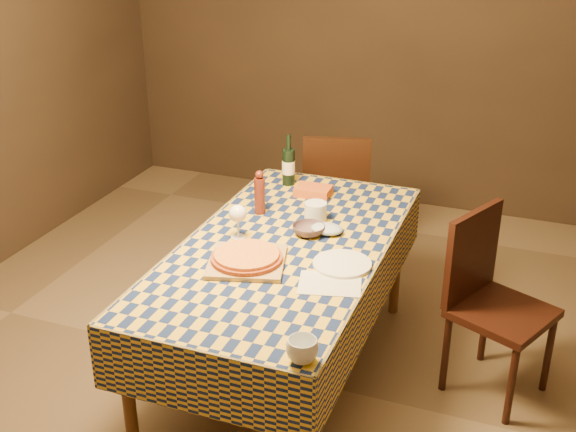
{
  "coord_description": "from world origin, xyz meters",
  "views": [
    {
      "loc": [
        1.1,
        -2.86,
        2.32
      ],
      "look_at": [
        0.0,
        0.05,
        0.9
      ],
      "focal_mm": 45.0,
      "sensor_mm": 36.0,
      "label": 1
    }
  ],
  "objects_px": {
    "dining_table": "(284,259)",
    "chair_right": "(489,294)",
    "white_plate": "(342,264)",
    "cutting_board": "(247,262)",
    "pizza": "(247,256)",
    "bowl": "(309,230)",
    "chair_far": "(336,192)",
    "wine_bottle": "(289,166)"
  },
  "relations": [
    {
      "from": "pizza",
      "to": "chair_far",
      "type": "distance_m",
      "value": 1.54
    },
    {
      "from": "dining_table",
      "to": "pizza",
      "type": "xyz_separation_m",
      "value": [
        -0.09,
        -0.24,
        0.11
      ]
    },
    {
      "from": "dining_table",
      "to": "wine_bottle",
      "type": "xyz_separation_m",
      "value": [
        -0.25,
        0.73,
        0.19
      ]
    },
    {
      "from": "dining_table",
      "to": "chair_right",
      "type": "relative_size",
      "value": 1.98
    },
    {
      "from": "bowl",
      "to": "white_plate",
      "type": "bearing_deg",
      "value": -45.16
    },
    {
      "from": "pizza",
      "to": "chair_far",
      "type": "bearing_deg",
      "value": 91.48
    },
    {
      "from": "white_plate",
      "to": "wine_bottle",
      "type": "bearing_deg",
      "value": 124.53
    },
    {
      "from": "white_plate",
      "to": "cutting_board",
      "type": "bearing_deg",
      "value": -161.49
    },
    {
      "from": "dining_table",
      "to": "pizza",
      "type": "height_order",
      "value": "pizza"
    },
    {
      "from": "pizza",
      "to": "bowl",
      "type": "xyz_separation_m",
      "value": [
        0.16,
        0.38,
        -0.01
      ]
    },
    {
      "from": "chair_far",
      "to": "chair_right",
      "type": "height_order",
      "value": "same"
    },
    {
      "from": "pizza",
      "to": "wine_bottle",
      "type": "distance_m",
      "value": 0.98
    },
    {
      "from": "chair_right",
      "to": "pizza",
      "type": "bearing_deg",
      "value": -151.9
    },
    {
      "from": "dining_table",
      "to": "bowl",
      "type": "bearing_deg",
      "value": 64.57
    },
    {
      "from": "bowl",
      "to": "chair_far",
      "type": "xyz_separation_m",
      "value": [
        -0.2,
        1.13,
        -0.27
      ]
    },
    {
      "from": "pizza",
      "to": "wine_bottle",
      "type": "bearing_deg",
      "value": 99.59
    },
    {
      "from": "dining_table",
      "to": "chair_right",
      "type": "bearing_deg",
      "value": 18.55
    },
    {
      "from": "white_plate",
      "to": "dining_table",
      "type": "bearing_deg",
      "value": 162.62
    },
    {
      "from": "pizza",
      "to": "white_plate",
      "type": "relative_size",
      "value": 1.34
    },
    {
      "from": "bowl",
      "to": "cutting_board",
      "type": "bearing_deg",
      "value": -112.82
    },
    {
      "from": "bowl",
      "to": "white_plate",
      "type": "relative_size",
      "value": 0.6
    },
    {
      "from": "bowl",
      "to": "chair_right",
      "type": "relative_size",
      "value": 0.17
    },
    {
      "from": "dining_table",
      "to": "pizza",
      "type": "relative_size",
      "value": 5.16
    },
    {
      "from": "bowl",
      "to": "chair_far",
      "type": "bearing_deg",
      "value": 100.07
    },
    {
      "from": "white_plate",
      "to": "chair_far",
      "type": "xyz_separation_m",
      "value": [
        -0.45,
        1.38,
        -0.25
      ]
    },
    {
      "from": "pizza",
      "to": "wine_bottle",
      "type": "xyz_separation_m",
      "value": [
        -0.16,
        0.97,
        0.07
      ]
    },
    {
      "from": "pizza",
      "to": "bowl",
      "type": "bearing_deg",
      "value": 67.18
    },
    {
      "from": "bowl",
      "to": "wine_bottle",
      "type": "xyz_separation_m",
      "value": [
        -0.33,
        0.58,
        0.09
      ]
    },
    {
      "from": "pizza",
      "to": "bowl",
      "type": "relative_size",
      "value": 2.24
    },
    {
      "from": "cutting_board",
      "to": "chair_far",
      "type": "distance_m",
      "value": 1.54
    },
    {
      "from": "dining_table",
      "to": "cutting_board",
      "type": "bearing_deg",
      "value": -111.11
    },
    {
      "from": "chair_right",
      "to": "bowl",
      "type": "bearing_deg",
      "value": -169.09
    },
    {
      "from": "pizza",
      "to": "chair_far",
      "type": "relative_size",
      "value": 0.38
    },
    {
      "from": "chair_far",
      "to": "chair_right",
      "type": "distance_m",
      "value": 1.44
    },
    {
      "from": "cutting_board",
      "to": "chair_right",
      "type": "xyz_separation_m",
      "value": [
        1.04,
        0.55,
        -0.26
      ]
    },
    {
      "from": "dining_table",
      "to": "chair_right",
      "type": "height_order",
      "value": "chair_right"
    },
    {
      "from": "dining_table",
      "to": "pizza",
      "type": "distance_m",
      "value": 0.28
    },
    {
      "from": "bowl",
      "to": "white_plate",
      "type": "height_order",
      "value": "bowl"
    },
    {
      "from": "cutting_board",
      "to": "bowl",
      "type": "distance_m",
      "value": 0.42
    },
    {
      "from": "pizza",
      "to": "chair_far",
      "type": "xyz_separation_m",
      "value": [
        -0.04,
        1.52,
        -0.28
      ]
    },
    {
      "from": "wine_bottle",
      "to": "chair_far",
      "type": "bearing_deg",
      "value": 77.18
    },
    {
      "from": "cutting_board",
      "to": "wine_bottle",
      "type": "height_order",
      "value": "wine_bottle"
    }
  ]
}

